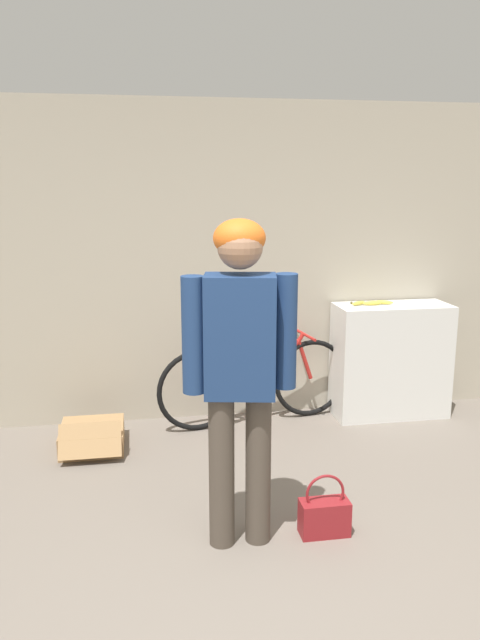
# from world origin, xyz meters

# --- Properties ---
(wall_back) EXTENTS (8.00, 0.07, 2.60)m
(wall_back) POSITION_xyz_m (0.00, 2.88, 1.30)
(wall_back) COLOR #B7AD99
(wall_back) RESTS_ON ground_plane
(side_shelf) EXTENTS (0.96, 0.41, 0.96)m
(side_shelf) POSITION_xyz_m (1.52, 2.63, 0.48)
(side_shelf) COLOR white
(side_shelf) RESTS_ON ground_plane
(person) EXTENTS (0.61, 0.28, 1.79)m
(person) POSITION_xyz_m (-0.07, 0.92, 1.08)
(person) COLOR #4C4238
(person) RESTS_ON ground_plane
(bicycle) EXTENTS (1.64, 0.46, 0.74)m
(bicycle) POSITION_xyz_m (0.36, 2.62, 0.36)
(bicycle) COLOR black
(bicycle) RESTS_ON ground_plane
(banana) EXTENTS (0.37, 0.10, 0.04)m
(banana) POSITION_xyz_m (1.33, 2.65, 0.98)
(banana) COLOR #EAD64C
(banana) RESTS_ON side_shelf
(handbag) EXTENTS (0.28, 0.13, 0.37)m
(handbag) POSITION_xyz_m (0.42, 0.91, 0.12)
(handbag) COLOR maroon
(handbag) RESTS_ON ground_plane
(cardboard_box) EXTENTS (0.46, 0.57, 0.26)m
(cardboard_box) POSITION_xyz_m (-0.95, 2.34, 0.09)
(cardboard_box) COLOR #A87F51
(cardboard_box) RESTS_ON ground_plane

